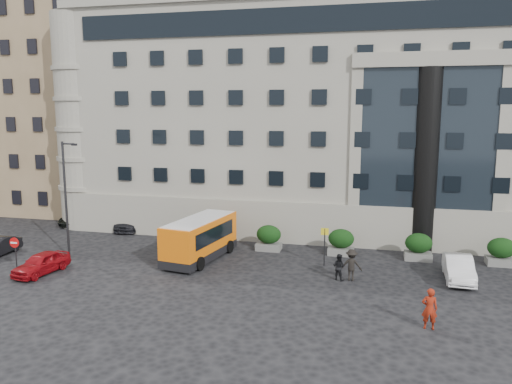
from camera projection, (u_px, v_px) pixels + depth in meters
ground at (221, 285)px, 29.14m from camera, size 120.00×120.00×0.00m
civic_building at (349, 121)px, 47.43m from camera, size 44.00×24.00×18.00m
entrance_column at (426, 161)px, 35.24m from camera, size 1.80×1.80×13.00m
apartment_near at (58, 111)px, 52.16m from camera, size 14.00×14.00×20.00m
apartment_far at (117, 103)px, 69.96m from camera, size 13.00×13.00×22.00m
hedge_a at (201, 233)px, 37.38m from camera, size 1.80×1.26×1.84m
hedge_b at (269, 238)px, 36.20m from camera, size 1.80×1.26×1.84m
hedge_c at (341, 242)px, 35.02m from camera, size 1.80×1.26×1.84m
hedge_d at (418, 246)px, 33.84m from camera, size 1.80×1.26×1.84m
hedge_e at (501, 251)px, 32.66m from camera, size 1.80×1.26×1.84m
street_lamp at (66, 195)px, 34.02m from camera, size 1.16×0.18×8.00m
bus_stop_sign at (325, 240)px, 32.41m from camera, size 0.50×0.08×2.52m
no_entry_sign at (15, 248)px, 30.83m from camera, size 0.64×0.16×2.32m
minibus at (200, 237)px, 33.85m from camera, size 3.44×7.08×2.83m
red_truck at (160, 197)px, 49.32m from camera, size 3.53×6.15×3.12m
parked_car_a at (41, 263)px, 31.03m from camera, size 2.10×4.09×1.33m
parked_car_c at (133, 220)px, 42.76m from camera, size 2.54×5.11×1.43m
parked_car_d at (79, 217)px, 44.45m from camera, size 2.17×4.48×1.23m
white_taxi at (459, 268)px, 29.85m from camera, size 1.69×4.47×1.46m
pedestrian_a at (430, 309)px, 23.12m from camera, size 0.72×0.48×1.97m
pedestrian_b at (339, 267)px, 29.85m from camera, size 0.96×0.88×1.61m
pedestrian_c at (351, 265)px, 29.72m from camera, size 1.25×0.74×1.92m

